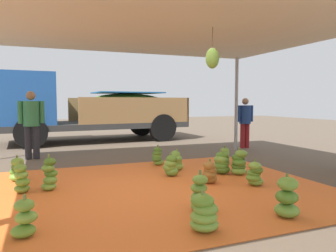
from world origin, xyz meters
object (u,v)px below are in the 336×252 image
worker_0 (245,119)px  banana_bunch_8 (255,174)px  banana_bunch_0 (239,163)px  banana_bunch_9 (200,194)px  banana_bunch_6 (25,219)px  banana_bunch_11 (204,214)px  banana_bunch_3 (177,161)px  cargo_truck_main (88,108)px  banana_bunch_10 (222,163)px  banana_bunch_15 (287,199)px  banana_bunch_2 (50,175)px  banana_bunch_12 (210,173)px  banana_bunch_7 (17,170)px  worker_1 (31,120)px  banana_bunch_1 (224,156)px  banana_bunch_4 (22,179)px  banana_bunch_13 (171,166)px  banana_bunch_5 (157,157)px

worker_0 → banana_bunch_8: bearing=-122.8°
banana_bunch_0 → banana_bunch_9: (-1.69, -1.61, -0.00)m
banana_bunch_6 → banana_bunch_11: (1.85, -0.57, 0.01)m
banana_bunch_3 → cargo_truck_main: (-1.05, 5.84, 1.00)m
banana_bunch_10 → banana_bunch_15: size_ratio=0.86×
banana_bunch_0 → banana_bunch_6: (-3.79, -1.64, -0.04)m
banana_bunch_8 → banana_bunch_2: bearing=163.0°
cargo_truck_main → banana_bunch_9: bearing=-87.5°
banana_bunch_12 → cargo_truck_main: (-1.17, 7.06, 1.01)m
banana_bunch_6 → banana_bunch_9: 2.10m
banana_bunch_10 → banana_bunch_12: (-0.61, -0.61, -0.02)m
banana_bunch_0 → banana_bunch_12: size_ratio=1.23×
banana_bunch_7 → cargo_truck_main: bearing=70.4°
banana_bunch_10 → worker_1: size_ratio=0.28×
banana_bunch_1 → banana_bunch_4: (-4.24, -0.94, 0.04)m
banana_bunch_9 → worker_0: bearing=49.8°
banana_bunch_10 → banana_bunch_13: size_ratio=1.05×
banana_bunch_5 → banana_bunch_9: banana_bunch_9 is taller
banana_bunch_5 → banana_bunch_9: 3.15m
banana_bunch_1 → banana_bunch_6: size_ratio=0.93×
banana_bunch_1 → cargo_truck_main: 6.13m
banana_bunch_5 → banana_bunch_12: bearing=-81.2°
banana_bunch_0 → worker_1: worker_1 is taller
cargo_truck_main → worker_0: 5.61m
banana_bunch_15 → worker_1: size_ratio=0.32×
banana_bunch_0 → banana_bunch_6: banana_bunch_0 is taller
banana_bunch_6 → banana_bunch_10: banana_bunch_10 is taller
worker_0 → banana_bunch_10: bearing=-131.5°
banana_bunch_1 → banana_bunch_15: (-1.11, -3.30, 0.06)m
banana_bunch_6 → cargo_truck_main: cargo_truck_main is taller
banana_bunch_5 → cargo_truck_main: 5.32m
banana_bunch_10 → worker_0: bearing=48.5°
banana_bunch_7 → banana_bunch_5: bearing=8.8°
banana_bunch_3 → banana_bunch_15: (0.21, -3.02, 0.04)m
banana_bunch_5 → banana_bunch_12: size_ratio=1.05×
banana_bunch_5 → worker_0: size_ratio=0.29×
banana_bunch_1 → banana_bunch_10: bearing=-124.0°
banana_bunch_0 → banana_bunch_13: banana_bunch_0 is taller
banana_bunch_2 → banana_bunch_8: size_ratio=1.25×
banana_bunch_6 → banana_bunch_7: size_ratio=0.98×
banana_bunch_4 → banana_bunch_15: banana_bunch_15 is taller
banana_bunch_4 → cargo_truck_main: bearing=73.9°
worker_1 → banana_bunch_15: bearing=-61.5°
banana_bunch_1 → banana_bunch_7: banana_bunch_7 is taller
banana_bunch_15 → banana_bunch_2: bearing=138.7°
banana_bunch_1 → banana_bunch_4: banana_bunch_4 is taller
banana_bunch_1 → banana_bunch_7: size_ratio=0.91×
banana_bunch_8 → banana_bunch_5: bearing=112.1°
banana_bunch_9 → banana_bunch_1: bearing=53.3°
banana_bunch_11 → banana_bunch_9: bearing=67.1°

